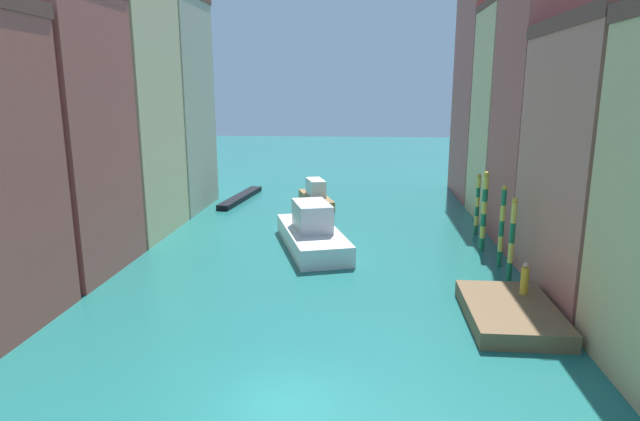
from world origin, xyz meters
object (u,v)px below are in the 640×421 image
(mooring_pole_3, at_px, (477,204))
(motorboat_0, at_px, (316,196))
(mooring_pole_1, at_px, (502,225))
(gondola_black, at_px, (241,197))
(vaporetto_white, at_px, (312,233))
(mooring_pole_0, at_px, (512,239))
(person_on_dock, at_px, (525,279))
(waterfront_dock, at_px, (510,313))
(mooring_pole_2, at_px, (484,210))

(mooring_pole_3, xyz_separation_m, motorboat_0, (-12.15, 8.84, -1.39))
(mooring_pole_1, distance_m, gondola_black, 26.03)
(mooring_pole_1, distance_m, vaporetto_white, 11.58)
(mooring_pole_0, relative_size, vaporetto_white, 0.47)
(vaporetto_white, bearing_deg, gondola_black, 119.04)
(mooring_pole_0, xyz_separation_m, vaporetto_white, (-11.04, 5.38, -1.34))
(person_on_dock, height_order, mooring_pole_0, mooring_pole_0)
(mooring_pole_0, bearing_deg, motorboat_0, 123.24)
(vaporetto_white, xyz_separation_m, motorboat_0, (-0.98, 12.96, -0.18))
(mooring_pole_3, relative_size, motorboat_0, 0.63)
(person_on_dock, relative_size, mooring_pole_1, 0.32)
(mooring_pole_0, bearing_deg, gondola_black, 133.77)
(vaporetto_white, distance_m, motorboat_0, 13.00)
(person_on_dock, distance_m, mooring_pole_1, 6.32)
(gondola_black, xyz_separation_m, motorboat_0, (7.13, -1.65, 0.58))
(mooring_pole_1, height_order, motorboat_0, mooring_pole_1)
(vaporetto_white, height_order, motorboat_0, vaporetto_white)
(mooring_pole_0, height_order, mooring_pole_1, mooring_pole_1)
(mooring_pole_0, bearing_deg, vaporetto_white, 154.02)
(person_on_dock, height_order, gondola_black, person_on_dock)
(mooring_pole_1, bearing_deg, motorboat_0, 127.66)
(gondola_black, distance_m, motorboat_0, 7.35)
(mooring_pole_1, bearing_deg, gondola_black, 137.96)
(waterfront_dock, relative_size, gondola_black, 0.63)
(mooring_pole_2, bearing_deg, mooring_pole_3, 84.56)
(waterfront_dock, distance_m, motorboat_0, 25.72)
(mooring_pole_2, bearing_deg, motorboat_0, 133.19)
(mooring_pole_0, relative_size, gondola_black, 0.48)
(mooring_pole_3, xyz_separation_m, vaporetto_white, (-11.18, -4.12, -1.21))
(vaporetto_white, bearing_deg, mooring_pole_2, 2.10)
(person_on_dock, xyz_separation_m, motorboat_0, (-11.73, 21.96, -0.63))
(mooring_pole_2, xyz_separation_m, vaporetto_white, (-10.82, -0.40, -1.59))
(mooring_pole_1, relative_size, vaporetto_white, 0.49)
(mooring_pole_1, bearing_deg, waterfront_dock, -99.88)
(gondola_black, bearing_deg, motorboat_0, -13.01)
(vaporetto_white, height_order, gondola_black, vaporetto_white)
(motorboat_0, bearing_deg, mooring_pole_1, -52.34)
(motorboat_0, bearing_deg, waterfront_dock, -65.15)
(gondola_black, relative_size, motorboat_0, 1.38)
(mooring_pole_1, bearing_deg, person_on_dock, -93.75)
(waterfront_dock, height_order, person_on_dock, person_on_dock)
(mooring_pole_3, distance_m, vaporetto_white, 11.97)
(gondola_black, height_order, motorboat_0, motorboat_0)
(mooring_pole_2, relative_size, vaporetto_white, 0.52)
(mooring_pole_1, distance_m, mooring_pole_2, 3.18)
(person_on_dock, bearing_deg, mooring_pole_3, 88.14)
(person_on_dock, xyz_separation_m, mooring_pole_0, (0.29, 3.62, 0.89))
(mooring_pole_2, xyz_separation_m, motorboat_0, (-11.80, 12.56, -1.77))
(mooring_pole_2, height_order, motorboat_0, mooring_pole_2)
(mooring_pole_0, relative_size, motorboat_0, 0.67)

